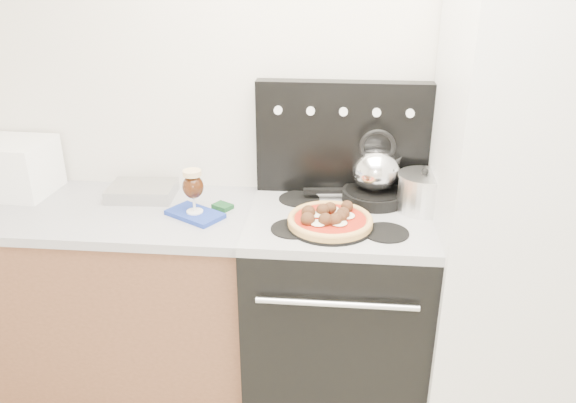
# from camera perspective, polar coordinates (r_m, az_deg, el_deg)

# --- Properties ---
(room_shell) EXTENTS (3.52, 3.01, 2.52)m
(room_shell) POSITION_cam_1_polar(r_m,az_deg,el_deg) (1.40, 2.15, -4.14)
(room_shell) COLOR beige
(room_shell) RESTS_ON ground
(base_cabinet) EXTENTS (1.45, 0.60, 0.86)m
(base_cabinet) POSITION_cam_1_polar(r_m,az_deg,el_deg) (2.82, -18.49, -9.27)
(base_cabinet) COLOR brown
(base_cabinet) RESTS_ON ground
(countertop) EXTENTS (1.48, 0.63, 0.04)m
(countertop) POSITION_cam_1_polar(r_m,az_deg,el_deg) (2.62, -19.73, -0.92)
(countertop) COLOR #A7A6AF
(countertop) RESTS_ON base_cabinet
(stove_body) EXTENTS (0.76, 0.65, 0.88)m
(stove_body) POSITION_cam_1_polar(r_m,az_deg,el_deg) (2.58, 4.87, -11.11)
(stove_body) COLOR black
(stove_body) RESTS_ON ground
(cooktop) EXTENTS (0.76, 0.65, 0.04)m
(cooktop) POSITION_cam_1_polar(r_m,az_deg,el_deg) (2.35, 5.25, -1.83)
(cooktop) COLOR #ADADB2
(cooktop) RESTS_ON stove_body
(backguard) EXTENTS (0.76, 0.08, 0.50)m
(backguard) POSITION_cam_1_polar(r_m,az_deg,el_deg) (2.51, 5.54, 6.45)
(backguard) COLOR black
(backguard) RESTS_ON cooktop
(fridge) EXTENTS (0.64, 0.68, 1.90)m
(fridge) POSITION_cam_1_polar(r_m,az_deg,el_deg) (2.41, 22.15, -1.55)
(fridge) COLOR silver
(fridge) RESTS_ON ground
(toaster_oven) EXTENTS (0.40, 0.31, 0.25)m
(toaster_oven) POSITION_cam_1_polar(r_m,az_deg,el_deg) (2.87, -26.61, 3.17)
(toaster_oven) COLOR white
(toaster_oven) RESTS_ON countertop
(foil_sheet) EXTENTS (0.30, 0.23, 0.06)m
(foil_sheet) POSITION_cam_1_polar(r_m,az_deg,el_deg) (2.63, -14.58, 1.03)
(foil_sheet) COLOR silver
(foil_sheet) RESTS_ON countertop
(oven_mitt) EXTENTS (0.27, 0.24, 0.02)m
(oven_mitt) POSITION_cam_1_polar(r_m,az_deg,el_deg) (2.39, -9.42, -1.28)
(oven_mitt) COLOR #1D349A
(oven_mitt) RESTS_ON countertop
(beer_glass) EXTENTS (0.11, 0.11, 0.19)m
(beer_glass) POSITION_cam_1_polar(r_m,az_deg,el_deg) (2.35, -9.59, 1.05)
(beer_glass) COLOR black
(beer_glass) RESTS_ON oven_mitt
(pizza_pan) EXTENTS (0.37, 0.37, 0.01)m
(pizza_pan) POSITION_cam_1_polar(r_m,az_deg,el_deg) (2.24, 4.28, -2.42)
(pizza_pan) COLOR black
(pizza_pan) RESTS_ON cooktop
(pizza) EXTENTS (0.40, 0.40, 0.05)m
(pizza) POSITION_cam_1_polar(r_m,az_deg,el_deg) (2.22, 4.31, -1.74)
(pizza) COLOR #E7AD5B
(pizza) RESTS_ON pizza_pan
(skillet) EXTENTS (0.31, 0.31, 0.05)m
(skillet) POSITION_cam_1_polar(r_m,az_deg,el_deg) (2.48, 8.73, 0.59)
(skillet) COLOR black
(skillet) RESTS_ON cooktop
(tea_kettle) EXTENTS (0.26, 0.26, 0.23)m
(tea_kettle) POSITION_cam_1_polar(r_m,az_deg,el_deg) (2.43, 8.93, 3.62)
(tea_kettle) COLOR silver
(tea_kettle) RESTS_ON skillet
(stock_pot) EXTENTS (0.27, 0.27, 0.15)m
(stock_pot) POSITION_cam_1_polar(r_m,az_deg,el_deg) (2.41, 13.53, 0.80)
(stock_pot) COLOR silver
(stock_pot) RESTS_ON cooktop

